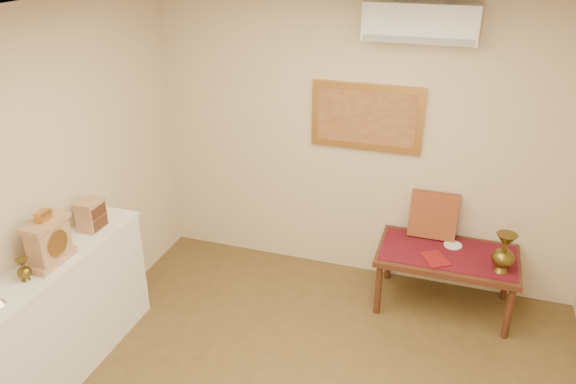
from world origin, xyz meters
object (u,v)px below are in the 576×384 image
at_px(display_ledge, 49,329).
at_px(brass_urn_tall, 505,249).
at_px(low_table, 447,260).
at_px(wooden_chest, 91,215).
at_px(mantel_clock, 49,241).

bearing_deg(display_ledge, brass_urn_tall, 29.03).
xyz_separation_m(display_ledge, low_table, (2.67, 1.88, -0.01)).
distance_m(wooden_chest, low_table, 3.01).
bearing_deg(low_table, display_ledge, -144.90).
distance_m(brass_urn_tall, display_ledge, 3.56).
height_order(brass_urn_tall, display_ledge, display_ledge).
height_order(brass_urn_tall, mantel_clock, mantel_clock).
relative_size(brass_urn_tall, low_table, 0.35).
distance_m(mantel_clock, low_table, 3.24).
bearing_deg(display_ledge, wooden_chest, 90.31).
height_order(wooden_chest, low_table, wooden_chest).
relative_size(mantel_clock, wooden_chest, 1.68).
xyz_separation_m(wooden_chest, low_table, (2.68, 1.23, -0.62)).
bearing_deg(brass_urn_tall, low_table, 160.04).
relative_size(display_ledge, mantel_clock, 4.93).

